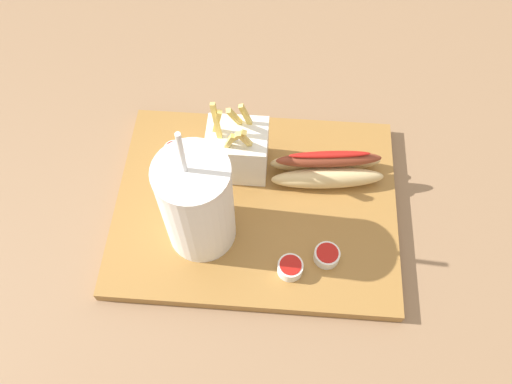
# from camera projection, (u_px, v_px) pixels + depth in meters

# --- Properties ---
(ground_plane) EXTENTS (2.40, 2.40, 0.02)m
(ground_plane) POSITION_uv_depth(u_px,v_px,m) (256.00, 211.00, 0.81)
(ground_plane) COLOR #8C6B4C
(food_tray) EXTENTS (0.43, 0.33, 0.02)m
(food_tray) POSITION_uv_depth(u_px,v_px,m) (256.00, 205.00, 0.79)
(food_tray) COLOR olive
(food_tray) RESTS_ON ground_plane
(soda_cup) EXTENTS (0.10, 0.10, 0.24)m
(soda_cup) POSITION_uv_depth(u_px,v_px,m) (197.00, 204.00, 0.69)
(soda_cup) COLOR white
(soda_cup) RESTS_ON food_tray
(fries_basket) EXTENTS (0.09, 0.08, 0.15)m
(fries_basket) POSITION_uv_depth(u_px,v_px,m) (237.00, 150.00, 0.78)
(fries_basket) COLOR white
(fries_basket) RESTS_ON food_tray
(hot_dog_1) EXTENTS (0.18, 0.08, 0.07)m
(hot_dog_1) POSITION_uv_depth(u_px,v_px,m) (327.00, 168.00, 0.79)
(hot_dog_1) COLOR #E5C689
(hot_dog_1) RESTS_ON food_tray
(ketchup_cup_1) EXTENTS (0.04, 0.04, 0.02)m
(ketchup_cup_1) POSITION_uv_depth(u_px,v_px,m) (290.00, 267.00, 0.72)
(ketchup_cup_1) COLOR white
(ketchup_cup_1) RESTS_ON food_tray
(ketchup_cup_2) EXTENTS (0.04, 0.04, 0.02)m
(ketchup_cup_2) POSITION_uv_depth(u_px,v_px,m) (327.00, 255.00, 0.73)
(ketchup_cup_2) COLOR white
(ketchup_cup_2) RESTS_ON food_tray
(ketchup_cup_3) EXTENTS (0.03, 0.03, 0.02)m
(ketchup_cup_3) POSITION_uv_depth(u_px,v_px,m) (174.00, 151.00, 0.82)
(ketchup_cup_3) COLOR white
(ketchup_cup_3) RESTS_ON food_tray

